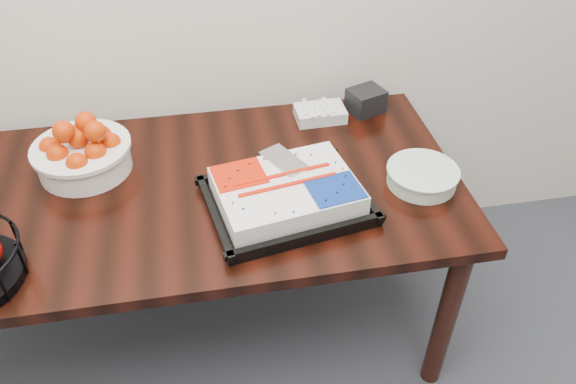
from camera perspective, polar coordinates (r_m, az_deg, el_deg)
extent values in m
cube|color=black|center=(1.87, -10.22, 0.04)|extent=(1.80, 0.90, 0.04)
cylinder|color=black|center=(2.03, 15.78, -12.13)|extent=(0.07, 0.07, 0.71)
cylinder|color=black|center=(2.51, 9.43, 0.93)|extent=(0.07, 0.07, 0.71)
cube|color=black|center=(1.75, -0.17, -1.12)|extent=(0.54, 0.45, 0.02)
cube|color=white|center=(1.72, -0.18, 0.05)|extent=(0.46, 0.38, 0.07)
cube|color=red|center=(1.75, -4.68, 2.27)|extent=(0.18, 0.16, 0.00)
cube|color=navy|center=(1.66, 4.58, -0.26)|extent=(0.18, 0.16, 0.00)
cube|color=silver|center=(1.78, 0.23, 3.24)|extent=(0.15, 0.19, 0.00)
cylinder|color=white|center=(1.99, -20.03, 3.28)|extent=(0.30, 0.30, 0.10)
cylinder|color=white|center=(1.97, -20.31, 4.30)|extent=(0.32, 0.32, 0.01)
cylinder|color=white|center=(1.88, 13.45, 1.49)|extent=(0.22, 0.22, 0.05)
cylinder|color=white|center=(1.86, 13.58, 2.18)|extent=(0.23, 0.23, 0.01)
cube|color=silver|center=(2.15, 3.27, 7.97)|extent=(0.19, 0.13, 0.05)
cube|color=black|center=(2.21, 7.91, 9.19)|extent=(0.16, 0.15, 0.09)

